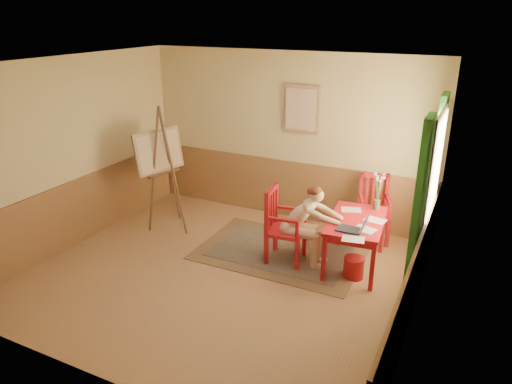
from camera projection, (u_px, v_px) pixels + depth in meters
The scene contains 14 objects.
room at pixel (219, 177), 6.01m from camera, with size 5.04×4.54×2.84m.
wainscot at pixel (248, 219), 7.00m from camera, with size 5.00×4.50×1.00m.
window at pixel (430, 183), 5.96m from camera, with size 0.12×2.01×2.20m.
wall_portrait at pixel (301, 109), 7.57m from camera, with size 0.60×0.05×0.76m.
rug at pixel (281, 252), 7.07m from camera, with size 2.41×1.61×0.02m.
table at pixel (356, 225), 6.47m from camera, with size 0.84×1.27×0.72m.
chair_left at pixel (282, 225), 6.67m from camera, with size 0.55×0.53×1.09m.
chair_back at pixel (374, 208), 7.32m from camera, with size 0.59×0.60×1.03m.
figure at pixel (304, 222), 6.54m from camera, with size 0.90×0.42×1.18m.
laptop at pixel (354, 228), 6.08m from camera, with size 0.38×0.23×0.23m.
papers at pixel (361, 224), 6.29m from camera, with size 0.71×1.16×0.00m.
vase at pixel (378, 193), 6.69m from camera, with size 0.19×0.28×0.54m.
wastebasket at pixel (354, 267), 6.36m from camera, with size 0.27×0.27×0.29m, color red.
easel at pixel (161, 156), 7.57m from camera, with size 0.76×0.90×2.02m.
Camera 1 is at (2.91, -4.90, 3.37)m, focal length 33.22 mm.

